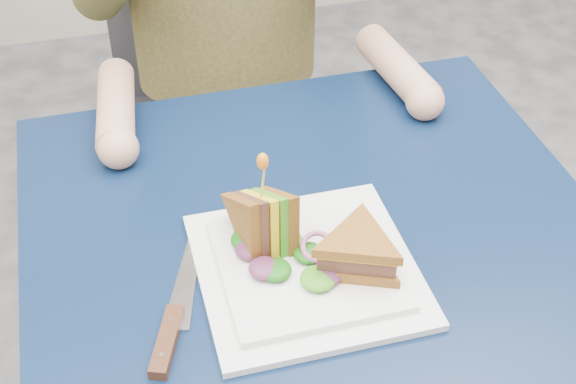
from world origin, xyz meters
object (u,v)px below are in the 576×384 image
object	(u,v)px
sandwich_upright	(264,222)
fork	(192,276)
plate	(307,267)
knife	(171,328)
table	(320,283)
sandwich_flat	(358,252)
chair	(220,79)

from	to	relation	value
sandwich_upright	fork	world-z (taller)	sandwich_upright
plate	fork	distance (m)	0.14
plate	fork	world-z (taller)	plate
sandwich_upright	knife	size ratio (longest dim) A/B	0.62
table	knife	xyz separation A→B (m)	(-0.21, -0.10, 0.09)
plate	knife	bearing A→B (deg)	-164.13
sandwich_flat	knife	size ratio (longest dim) A/B	0.74
plate	fork	size ratio (longest dim) A/B	1.48
plate	sandwich_upright	size ratio (longest dim) A/B	1.96
table	chair	bearing A→B (deg)	90.00
plate	knife	size ratio (longest dim) A/B	1.22
table	sandwich_upright	xyz separation A→B (m)	(-0.08, -0.01, 0.13)
plate	sandwich_flat	distance (m)	0.07
table	plate	xyz separation A→B (m)	(-0.04, -0.05, 0.09)
sandwich_flat	sandwich_upright	bearing A→B (deg)	143.94
fork	knife	size ratio (longest dim) A/B	0.82
chair	table	bearing A→B (deg)	-90.00
knife	table	bearing A→B (deg)	25.82
table	knife	distance (m)	0.25
table	chair	world-z (taller)	chair
fork	knife	bearing A→B (deg)	-115.82
chair	knife	world-z (taller)	chair
plate	sandwich_upright	world-z (taller)	sandwich_upright
chair	fork	bearing A→B (deg)	-103.08
plate	sandwich_upright	xyz separation A→B (m)	(-0.04, 0.04, 0.05)
table	fork	xyz separation A→B (m)	(-0.17, -0.02, 0.08)
sandwich_flat	chair	bearing A→B (deg)	91.41
table	sandwich_flat	size ratio (longest dim) A/B	4.77
sandwich_upright	fork	distance (m)	0.11
table	sandwich_flat	xyz separation A→B (m)	(0.02, -0.08, 0.12)
fork	knife	world-z (taller)	knife
sandwich_flat	knife	xyz separation A→B (m)	(-0.23, -0.02, -0.04)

